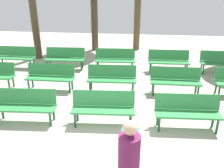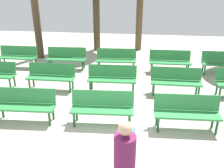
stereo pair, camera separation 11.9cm
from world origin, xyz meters
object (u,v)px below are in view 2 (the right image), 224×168
(bench_r1_c3, at_px, (176,80))
(bench_r2_c3, at_px, (170,60))
(bench_r2_c0, at_px, (18,55))
(bench_r2_c2, at_px, (116,58))
(tree_0, at_px, (139,16))
(visitor_with_backpack, at_px, (125,160))
(bench_r1_c1, at_px, (51,75))
(bench_r2_c4, at_px, (223,62))
(bench_r1_c2, at_px, (112,77))
(bench_r0_c2, at_px, (102,106))
(bench_r0_c3, at_px, (187,111))
(bench_r2_c1, at_px, (66,57))
(bench_r0_c1, at_px, (25,103))
(tree_2, at_px, (37,26))

(bench_r1_c3, relative_size, bench_r2_c3, 0.99)
(bench_r2_c0, bearing_deg, bench_r2_c2, 0.95)
(tree_0, xyz_separation_m, visitor_with_backpack, (0.03, -9.77, -0.81))
(bench_r1_c1, distance_m, bench_r2_c2, 2.89)
(bench_r2_c4, bearing_deg, bench_r1_c2, -152.80)
(visitor_with_backpack, bearing_deg, bench_r1_c3, -105.79)
(bench_r0_c2, xyz_separation_m, bench_r1_c1, (-2.06, 1.94, 0.00))
(bench_r0_c3, relative_size, bench_r1_c2, 1.00)
(bench_r0_c2, relative_size, bench_r2_c3, 1.01)
(bench_r0_c2, bearing_deg, bench_r2_c1, 115.02)
(bench_r0_c1, bearing_deg, bench_r0_c3, -1.36)
(bench_r1_c3, xyz_separation_m, bench_r2_c1, (-4.21, 1.97, 0.00))
(bench_r1_c1, xyz_separation_m, bench_r2_c1, (-0.09, 2.06, 0.00))
(bench_r0_c3, bearing_deg, bench_r2_c4, 61.73)
(bench_r2_c0, bearing_deg, bench_r0_c2, -43.42)
(tree_2, bearing_deg, bench_r2_c1, -38.39)
(bench_r2_c1, bearing_deg, bench_r0_c1, -90.93)
(tree_2, bearing_deg, bench_r0_c2, -54.33)
(bench_r0_c1, xyz_separation_m, bench_r2_c0, (-2.20, 4.05, 0.00))
(bench_r2_c3, distance_m, tree_0, 3.71)
(bench_r0_c1, relative_size, visitor_with_backpack, 0.98)
(bench_r2_c0, relative_size, bench_r2_c4, 1.00)
(bench_r0_c3, height_order, bench_r2_c2, same)
(bench_r1_c3, height_order, tree_2, tree_2)
(bench_r0_c1, distance_m, bench_r0_c2, 2.04)
(bench_r0_c2, bearing_deg, bench_r2_c0, 133.75)
(bench_r2_c2, bearing_deg, bench_r2_c3, -2.51)
(bench_r0_c3, relative_size, bench_r2_c1, 1.00)
(bench_r0_c3, bearing_deg, bench_r2_c2, 116.03)
(tree_2, bearing_deg, bench_r1_c3, -29.25)
(bench_r0_c2, distance_m, bench_r2_c1, 4.54)
(bench_r2_c4, bearing_deg, bench_r1_c1, -160.54)
(bench_r2_c0, bearing_deg, bench_r1_c2, -24.99)
(bench_r2_c2, bearing_deg, bench_r0_c1, -118.38)
(bench_r0_c2, relative_size, bench_r1_c1, 1.01)
(bench_r1_c1, height_order, bench_r2_c1, same)
(bench_r2_c1, relative_size, tree_0, 0.46)
(bench_r0_c1, bearing_deg, bench_r2_c3, 42.56)
(bench_r2_c3, xyz_separation_m, tree_2, (-5.88, 1.26, 0.96))
(bench_r2_c1, xyz_separation_m, bench_r2_c2, (2.06, 0.05, 0.00))
(bench_r0_c2, relative_size, bench_r2_c1, 1.00)
(bench_r1_c3, relative_size, bench_r2_c2, 0.99)
(bench_r0_c3, relative_size, tree_0, 0.46)
(bench_r2_c1, relative_size, visitor_with_backpack, 0.98)
(bench_r2_c1, xyz_separation_m, tree_0, (2.87, 3.31, 1.24))
(bench_r1_c2, height_order, tree_2, tree_2)
(bench_r0_c2, xyz_separation_m, tree_2, (-3.83, 5.34, 0.96))
(bench_r2_c3, xyz_separation_m, visitor_with_backpack, (-1.30, -6.53, 0.43))
(bench_r0_c3, distance_m, bench_r2_c0, 7.46)
(bench_r1_c2, relative_size, visitor_with_backpack, 0.98)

